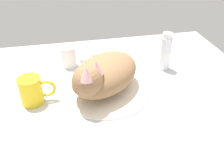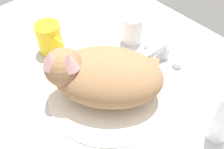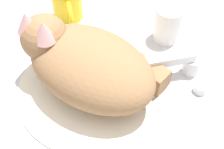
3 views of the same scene
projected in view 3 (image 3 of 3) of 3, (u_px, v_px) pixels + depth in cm
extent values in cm
cube|color=silver|center=(93.00, 94.00, 67.98)|extent=(110.00, 82.50, 3.00)
cylinder|color=white|center=(93.00, 88.00, 66.47)|extent=(30.00, 30.00, 0.97)
cylinder|color=silver|center=(191.00, 65.00, 68.47)|extent=(3.60, 3.60, 3.87)
cube|color=silver|center=(170.00, 60.00, 65.50)|extent=(2.00, 9.99, 2.00)
cylinder|color=silver|center=(181.00, 51.00, 72.60)|extent=(2.80, 2.80, 1.80)
cylinder|color=silver|center=(201.00, 88.00, 65.92)|extent=(2.80, 2.80, 1.80)
ellipsoid|color=#936B47|center=(91.00, 67.00, 61.71)|extent=(30.84, 30.09, 11.53)
sphere|color=#936B47|center=(45.00, 38.00, 62.27)|extent=(12.99, 12.99, 9.20)
ellipsoid|color=white|center=(53.00, 48.00, 62.90)|extent=(7.83, 7.75, 5.06)
cone|color=#DB9E9E|center=(44.00, 31.00, 57.67)|extent=(5.84, 5.84, 4.14)
cone|color=#DB9E9E|center=(26.00, 22.00, 59.21)|extent=(5.84, 5.84, 4.14)
cube|color=#936B47|center=(144.00, 71.00, 65.97)|extent=(10.78, 9.31, 4.03)
ellipsoid|color=white|center=(98.00, 47.00, 70.73)|extent=(6.58, 6.41, 3.62)
cylinder|color=yellow|center=(67.00, 1.00, 78.19)|extent=(7.06, 7.06, 8.93)
torus|color=yellow|center=(70.00, 14.00, 75.21)|extent=(6.00, 1.00, 6.00)
cylinder|color=white|center=(168.00, 24.00, 73.50)|extent=(6.09, 6.09, 8.31)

